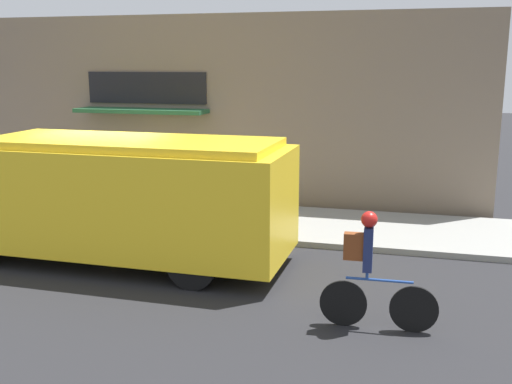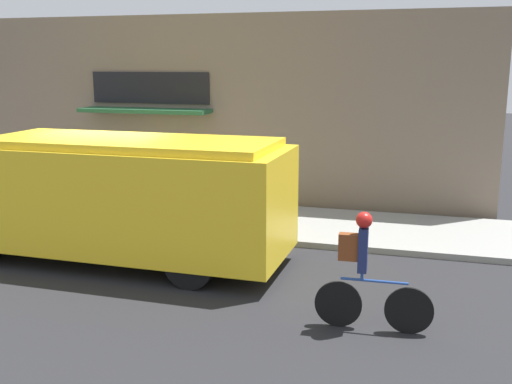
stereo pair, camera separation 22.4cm
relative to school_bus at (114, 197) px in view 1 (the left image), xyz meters
name	(u,v)px [view 1 (the left image)]	position (x,y,z in m)	size (l,w,h in m)	color
ground_plane	(114,233)	(-0.92, 1.63, -1.18)	(70.00, 70.00, 0.00)	#232326
sidewalk	(143,214)	(-0.92, 3.05, -1.12)	(28.00, 2.85, 0.12)	gray
storefront	(169,110)	(-0.94, 4.81, 1.16)	(15.72, 0.96, 4.68)	#756656
school_bus	(114,197)	(0.00, 0.00, 0.00)	(6.88, 2.65, 2.23)	yellow
cyclist	(370,271)	(4.63, -1.69, -0.38)	(1.57, 0.22, 1.63)	black
trash_bin	(83,187)	(-2.59, 3.26, -0.60)	(0.54, 0.54, 0.92)	#2D5138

